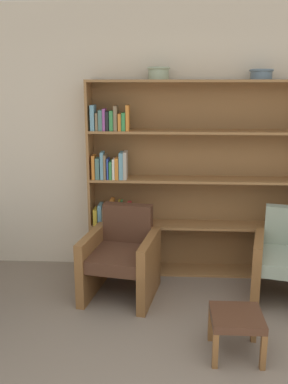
# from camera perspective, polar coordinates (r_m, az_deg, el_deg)

# --- Properties ---
(wall_back) EXTENTS (12.00, 0.06, 2.75)m
(wall_back) POSITION_cam_1_polar(r_m,az_deg,el_deg) (4.52, 6.98, 6.68)
(wall_back) COLOR beige
(wall_back) RESTS_ON ground
(bookshelf) EXTENTS (2.30, 0.30, 2.00)m
(bookshelf) POSITION_cam_1_polar(r_m,az_deg,el_deg) (4.42, 5.16, 1.25)
(bookshelf) COLOR olive
(bookshelf) RESTS_ON ground
(bowl_cream) EXTENTS (0.22, 0.22, 0.12)m
(bowl_cream) POSITION_cam_1_polar(r_m,az_deg,el_deg) (4.27, 1.97, 15.65)
(bowl_cream) COLOR gray
(bowl_cream) RESTS_ON bookshelf
(bowl_sage) EXTENTS (0.23, 0.23, 0.10)m
(bowl_sage) POSITION_cam_1_polar(r_m,az_deg,el_deg) (4.36, 15.38, 14.99)
(bowl_sage) COLOR slate
(bowl_sage) RESTS_ON bookshelf
(armchair_leather) EXTENTS (0.75, 0.78, 0.83)m
(armchair_leather) POSITION_cam_1_polar(r_m,az_deg,el_deg) (4.09, -3.00, -8.59)
(armchair_leather) COLOR brown
(armchair_leather) RESTS_ON ground
(footstool) EXTENTS (0.38, 0.38, 0.33)m
(footstool) POSITION_cam_1_polar(r_m,az_deg,el_deg) (3.36, 12.24, -16.46)
(footstool) COLOR brown
(footstool) RESTS_ON ground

